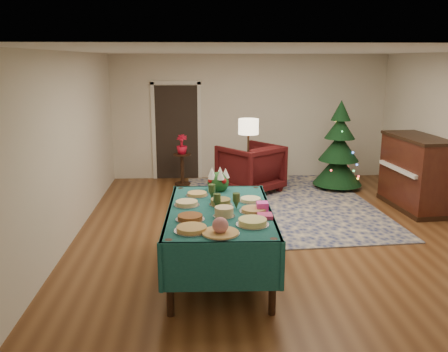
{
  "coord_description": "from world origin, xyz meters",
  "views": [
    {
      "loc": [
        -1.16,
        -6.85,
        2.59
      ],
      "look_at": [
        -0.8,
        -0.69,
        1.06
      ],
      "focal_mm": 38.0,
      "sensor_mm": 36.0,
      "label": 1
    }
  ],
  "objects": [
    {
      "name": "platter_6",
      "position": [
        -1.29,
        -1.28,
        0.87
      ],
      "size": [
        0.32,
        0.32,
        0.06
      ],
      "color": "silver",
      "rests_on": "buffet_table"
    },
    {
      "name": "side_table",
      "position": [
        -1.48,
        2.89,
        0.32
      ],
      "size": [
        0.37,
        0.37,
        0.67
      ],
      "color": "black",
      "rests_on": "ground"
    },
    {
      "name": "platter_7",
      "position": [
        -0.88,
        -1.29,
        0.88
      ],
      "size": [
        0.29,
        0.29,
        0.08
      ],
      "color": "silver",
      "rests_on": "buffet_table"
    },
    {
      "name": "platter_4",
      "position": [
        -0.86,
        -1.72,
        0.89
      ],
      "size": [
        0.25,
        0.25,
        0.11
      ],
      "color": "silver",
      "rests_on": "buffet_table"
    },
    {
      "name": "doorway",
      "position": [
        -1.6,
        3.48,
        1.1
      ],
      "size": [
        1.08,
        0.04,
        2.16
      ],
      "color": "black",
      "rests_on": "ground"
    },
    {
      "name": "room_shell",
      "position": [
        0.0,
        0.0,
        1.35
      ],
      "size": [
        7.0,
        7.0,
        7.0
      ],
      "color": "#593319",
      "rests_on": "ground"
    },
    {
      "name": "goblet_1",
      "position": [
        -0.7,
        -1.44,
        0.94
      ],
      "size": [
        0.09,
        0.09,
        0.2
      ],
      "color": "#2D471E",
      "rests_on": "buffet_table"
    },
    {
      "name": "buffet_table",
      "position": [
        -0.9,
        -1.44,
        0.67
      ],
      "size": [
        1.33,
        2.2,
        0.84
      ],
      "color": "black",
      "rests_on": "ground"
    },
    {
      "name": "platter_0",
      "position": [
        -1.23,
        -2.17,
        0.86
      ],
      "size": [
        0.37,
        0.37,
        0.05
      ],
      "color": "silver",
      "rests_on": "buffet_table"
    },
    {
      "name": "platter_5",
      "position": [
        -0.5,
        -1.57,
        0.86
      ],
      "size": [
        0.34,
        0.34,
        0.05
      ],
      "color": "silver",
      "rests_on": "buffet_table"
    },
    {
      "name": "platter_8",
      "position": [
        -0.49,
        -1.15,
        0.86
      ],
      "size": [
        0.3,
        0.3,
        0.05
      ],
      "color": "silver",
      "rests_on": "buffet_table"
    },
    {
      "name": "potted_plant",
      "position": [
        -1.48,
        2.89,
        0.78
      ],
      "size": [
        0.23,
        0.4,
        0.23
      ],
      "primitive_type": "imported",
      "color": "red",
      "rests_on": "side_table"
    },
    {
      "name": "napkin_stack",
      "position": [
        -0.4,
        -1.8,
        0.86
      ],
      "size": [
        0.17,
        0.17,
        0.04
      ],
      "primitive_type": "cube",
      "rotation": [
        0.0,
        0.0,
        -0.03
      ],
      "color": "#CF3979",
      "rests_on": "buffet_table"
    },
    {
      "name": "piano",
      "position": [
        2.66,
        1.02,
        0.63
      ],
      "size": [
        0.82,
        1.55,
        1.3
      ],
      "color": "black",
      "rests_on": "ground"
    },
    {
      "name": "floor_lamp",
      "position": [
        -0.21,
        1.72,
        1.3
      ],
      "size": [
        0.37,
        0.37,
        1.53
      ],
      "color": "#A57F3F",
      "rests_on": "ground"
    },
    {
      "name": "platter_3",
      "position": [
        -1.25,
        -1.82,
        0.87
      ],
      "size": [
        0.32,
        0.32,
        0.06
      ],
      "color": "silver",
      "rests_on": "buffet_table"
    },
    {
      "name": "rug",
      "position": [
        0.38,
        1.35,
        0.01
      ],
      "size": [
        3.48,
        4.41,
        0.02
      ],
      "primitive_type": "cube",
      "rotation": [
        0.0,
        0.0,
        0.07
      ],
      "color": "navy",
      "rests_on": "ground"
    },
    {
      "name": "platter_9",
      "position": [
        -1.17,
        -0.86,
        0.86
      ],
      "size": [
        0.3,
        0.3,
        0.05
      ],
      "color": "silver",
      "rests_on": "buffet_table"
    },
    {
      "name": "platter_1",
      "position": [
        -0.93,
        -2.28,
        0.91
      ],
      "size": [
        0.4,
        0.4,
        0.18
      ],
      "color": "silver",
      "rests_on": "buffet_table"
    },
    {
      "name": "goblet_0",
      "position": [
        -0.98,
        -1.02,
        0.94
      ],
      "size": [
        0.09,
        0.09,
        0.2
      ],
      "color": "#2D471E",
      "rests_on": "buffet_table"
    },
    {
      "name": "centerpiece",
      "position": [
        -0.88,
        -0.61,
        0.99
      ],
      "size": [
        0.3,
        0.3,
        0.35
      ],
      "color": "#1E4C1E",
      "rests_on": "buffet_table"
    },
    {
      "name": "armchair",
      "position": [
        -0.1,
        2.28,
        0.53
      ],
      "size": [
        1.4,
        1.39,
        1.06
      ],
      "primitive_type": "imported",
      "rotation": [
        0.0,
        0.0,
        3.8
      ],
      "color": "#430E0F",
      "rests_on": "ground"
    },
    {
      "name": "gift_box",
      "position": [
        -0.4,
        -1.55,
        0.9
      ],
      "size": [
        0.14,
        0.14,
        0.11
      ],
      "primitive_type": "cube",
      "rotation": [
        0.0,
        0.0,
        -0.03
      ],
      "color": "#F945C9",
      "rests_on": "buffet_table"
    },
    {
      "name": "christmas_tree",
      "position": [
        1.71,
        2.45,
        0.81
      ],
      "size": [
        1.29,
        1.29,
        1.8
      ],
      "color": "black",
      "rests_on": "ground"
    },
    {
      "name": "goblet_2",
      "position": [
        -0.93,
        -1.46,
        0.94
      ],
      "size": [
        0.09,
        0.09,
        0.2
      ],
      "color": "#2D471E",
      "rests_on": "buffet_table"
    },
    {
      "name": "platter_2",
      "position": [
        -0.57,
        -2.02,
        0.87
      ],
      "size": [
        0.36,
        0.36,
        0.07
      ],
      "color": "silver",
      "rests_on": "buffet_table"
    }
  ]
}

